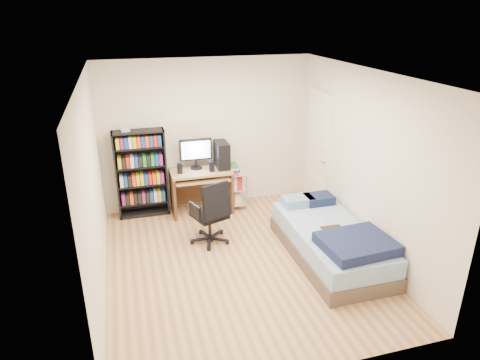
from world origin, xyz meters
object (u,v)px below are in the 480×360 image
object	(u,v)px
media_shelf	(141,173)
office_chair	(211,223)
computer_desk	(206,172)
bed	(331,241)

from	to	relation	value
media_shelf	office_chair	world-z (taller)	media_shelf
computer_desk	bed	size ratio (longest dim) A/B	0.61
media_shelf	computer_desk	xyz separation A→B (m)	(1.04, -0.09, -0.07)
office_chair	media_shelf	bearing A→B (deg)	105.85
media_shelf	bed	size ratio (longest dim) A/B	0.74
bed	media_shelf	bearing A→B (deg)	138.80
computer_desk	media_shelf	bearing A→B (deg)	174.89
office_chair	bed	distance (m)	1.72
computer_desk	office_chair	xyz separation A→B (m)	(-0.16, -1.12, -0.36)
media_shelf	bed	distance (m)	3.18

